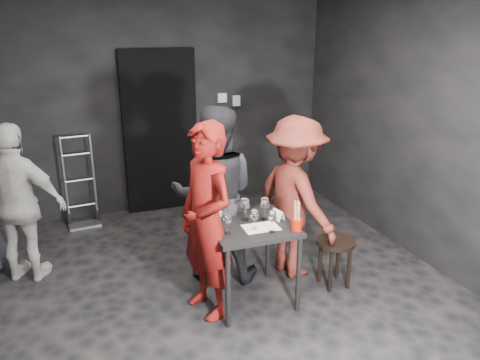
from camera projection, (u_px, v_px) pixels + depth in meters
name	position (u px, v px, depth m)	size (l,w,h in m)	color
floor	(221.00, 301.00, 4.23)	(4.50, 5.00, 0.02)	black
wall_back	(158.00, 108.00, 6.02)	(4.50, 0.04, 2.70)	black
wall_front	(450.00, 346.00, 1.59)	(4.50, 0.04, 2.70)	black
wall_right	(438.00, 136.00, 4.56)	(0.04, 5.00, 2.70)	black
doorway	(160.00, 132.00, 6.06)	(0.95, 0.10, 2.10)	black
wallbox_upper	(222.00, 98.00, 6.23)	(0.12, 0.06, 0.12)	#B7B7B2
wallbox_lower	(236.00, 101.00, 6.31)	(0.10, 0.06, 0.14)	#B7B7B2
hand_truck	(83.00, 208.00, 5.81)	(0.38, 0.33, 1.13)	#B2B2B7
tasting_table	(250.00, 234.00, 4.07)	(0.72, 0.72, 0.75)	black
stool	(335.00, 249.00, 4.39)	(0.36, 0.36, 0.47)	#391F15
server_red	(206.00, 210.00, 3.82)	(0.69, 0.45, 1.88)	maroon
woman_black	(215.00, 184.00, 4.37)	(0.94, 0.51, 1.93)	black
man_maroon	(296.00, 193.00, 4.49)	(1.09, 0.50, 1.68)	maroon
bystander_cream	(19.00, 202.00, 4.38)	(0.94, 0.45, 1.61)	beige
tasting_mat	(261.00, 227.00, 3.95)	(0.30, 0.20, 0.00)	white
wine_glass_a	(227.00, 223.00, 3.82)	(0.07, 0.07, 0.19)	white
wine_glass_b	(226.00, 210.00, 4.06)	(0.08, 0.08, 0.20)	white
wine_glass_c	(245.00, 209.00, 4.07)	(0.08, 0.08, 0.22)	white
wine_glass_d	(255.00, 219.00, 3.90)	(0.07, 0.07, 0.19)	white
wine_glass_e	(272.00, 220.00, 3.85)	(0.08, 0.08, 0.20)	white
wine_glass_f	(265.00, 208.00, 4.09)	(0.08, 0.08, 0.22)	white
wine_bottle	(218.00, 212.00, 3.98)	(0.07, 0.07, 0.30)	black
breadstick_cup	(297.00, 216.00, 3.87)	(0.09, 0.09, 0.28)	#B31804
reserved_card	(277.00, 215.00, 4.10)	(0.08, 0.12, 0.09)	white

